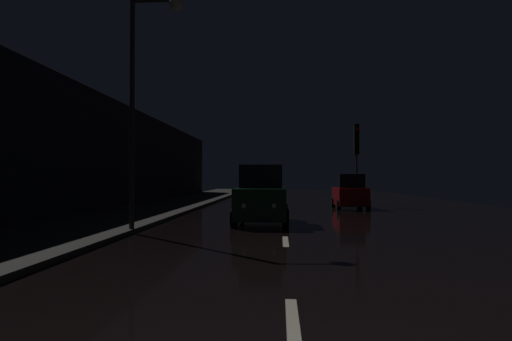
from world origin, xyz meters
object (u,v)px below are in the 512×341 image
object	(u,v)px
traffic_light_far_right	(357,146)
car_parked_right_far	(350,193)
car_approaching_headlights	(261,197)
streetlamp_overhead	(146,78)

from	to	relation	value
traffic_light_far_right	car_parked_right_far	bearing A→B (deg)	-18.46
traffic_light_far_right	car_approaching_headlights	bearing A→B (deg)	-26.35
traffic_light_far_right	car_parked_right_far	size ratio (longest dim) A/B	1.31
streetlamp_overhead	car_approaching_headlights	bearing A→B (deg)	45.22
traffic_light_far_right	car_parked_right_far	distance (m)	3.94
traffic_light_far_right	car_parked_right_far	xyz separation A→B (m)	(-0.80, -2.59, -2.86)
streetlamp_overhead	traffic_light_far_right	bearing A→B (deg)	59.48
traffic_light_far_right	streetlamp_overhead	size ratio (longest dim) A/B	0.68
car_approaching_headlights	streetlamp_overhead	bearing A→B (deg)	-44.78
streetlamp_overhead	car_parked_right_far	bearing A→B (deg)	57.13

